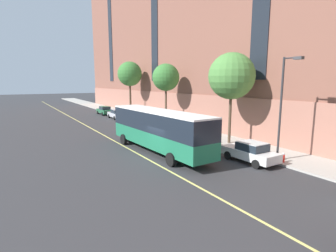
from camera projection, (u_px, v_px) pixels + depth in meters
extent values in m
plane|color=#303033|center=(161.00, 158.00, 20.77)|extent=(260.00, 260.00, 0.00)
cube|color=#ADA89E|center=(217.00, 138.00, 27.70)|extent=(4.37, 160.00, 0.15)
cube|color=#A56A58|center=(255.00, 121.00, 25.91)|extent=(0.14, 110.00, 4.40)
cube|color=#1E232B|center=(110.00, 17.00, 57.69)|extent=(0.10, 2.00, 27.66)
cube|color=#1E704C|center=(158.00, 138.00, 22.32)|extent=(2.99, 12.51, 1.30)
cube|color=black|center=(158.00, 121.00, 22.08)|extent=(3.00, 12.51, 1.59)
cube|color=white|center=(158.00, 111.00, 21.94)|extent=(3.01, 12.52, 0.12)
cube|color=#19232D|center=(126.00, 115.00, 27.21)|extent=(2.25, 0.18, 1.19)
cube|color=orange|center=(126.00, 108.00, 27.09)|extent=(1.71, 0.14, 0.28)
cube|color=black|center=(127.00, 133.00, 27.53)|extent=(2.40, 0.23, 0.24)
cube|color=white|center=(119.00, 131.00, 27.02)|extent=(0.28, 0.07, 0.18)
cube|color=white|center=(134.00, 129.00, 27.96)|extent=(0.28, 0.07, 0.18)
cylinder|color=black|center=(124.00, 139.00, 25.33)|extent=(0.34, 1.01, 1.00)
cylinder|color=black|center=(146.00, 136.00, 26.67)|extent=(0.34, 1.01, 1.00)
cylinder|color=black|center=(171.00, 160.00, 18.73)|extent=(0.34, 1.01, 1.00)
cylinder|color=black|center=(197.00, 154.00, 20.07)|extent=(0.34, 1.01, 1.00)
cube|color=#23603D|center=(105.00, 111.00, 48.59)|extent=(1.75, 4.73, 0.64)
cube|color=#232D38|center=(105.00, 108.00, 48.29)|extent=(1.54, 2.13, 0.56)
cube|color=#23603D|center=(105.00, 106.00, 48.24)|extent=(1.50, 2.03, 0.04)
cylinder|color=black|center=(98.00, 112.00, 49.44)|extent=(0.22, 0.64, 0.64)
cylinder|color=black|center=(107.00, 112.00, 50.31)|extent=(0.22, 0.64, 0.64)
cylinder|color=black|center=(103.00, 114.00, 46.97)|extent=(0.22, 0.64, 0.64)
cylinder|color=black|center=(112.00, 113.00, 47.85)|extent=(0.22, 0.64, 0.64)
cube|color=black|center=(193.00, 137.00, 25.57)|extent=(1.91, 4.77, 0.64)
cube|color=#232D38|center=(194.00, 132.00, 25.27)|extent=(1.62, 2.17, 0.56)
cube|color=black|center=(194.00, 129.00, 25.22)|extent=(1.58, 2.07, 0.04)
cylinder|color=black|center=(177.00, 139.00, 26.45)|extent=(0.24, 0.65, 0.64)
cylinder|color=black|center=(191.00, 137.00, 27.30)|extent=(0.24, 0.65, 0.64)
cylinder|color=black|center=(194.00, 145.00, 23.94)|extent=(0.24, 0.65, 0.64)
cylinder|color=black|center=(209.00, 142.00, 24.80)|extent=(0.24, 0.65, 0.64)
cube|color=#B7B7BC|center=(117.00, 115.00, 43.18)|extent=(1.95, 4.76, 0.64)
cube|color=#232D38|center=(117.00, 111.00, 42.88)|extent=(1.66, 2.17, 0.56)
cube|color=#B7B7BC|center=(117.00, 109.00, 42.83)|extent=(1.62, 2.07, 0.04)
cylinder|color=black|center=(109.00, 116.00, 44.05)|extent=(0.24, 0.65, 0.64)
cylinder|color=black|center=(119.00, 115.00, 44.92)|extent=(0.24, 0.65, 0.64)
cylinder|color=black|center=(115.00, 118.00, 41.55)|extent=(0.24, 0.65, 0.64)
cylinder|color=black|center=(125.00, 117.00, 42.41)|extent=(0.24, 0.65, 0.64)
cube|color=black|center=(152.00, 125.00, 33.08)|extent=(1.83, 4.45, 0.64)
cube|color=#232D38|center=(153.00, 120.00, 32.79)|extent=(1.55, 2.02, 0.56)
cube|color=black|center=(152.00, 118.00, 32.74)|extent=(1.52, 1.93, 0.04)
cylinder|color=black|center=(141.00, 126.00, 33.89)|extent=(0.24, 0.65, 0.64)
cylinder|color=black|center=(153.00, 125.00, 34.71)|extent=(0.24, 0.65, 0.64)
cylinder|color=black|center=(151.00, 129.00, 31.56)|extent=(0.24, 0.65, 0.64)
cylinder|color=black|center=(163.00, 128.00, 32.37)|extent=(0.24, 0.65, 0.64)
cube|color=silver|center=(250.00, 154.00, 19.76)|extent=(1.91, 4.39, 0.64)
cube|color=#232D38|center=(252.00, 146.00, 19.48)|extent=(1.64, 1.99, 0.56)
cube|color=silver|center=(252.00, 143.00, 19.43)|extent=(1.60, 1.91, 0.04)
cylinder|color=black|center=(228.00, 155.00, 20.46)|extent=(0.23, 0.64, 0.64)
cylinder|color=black|center=(244.00, 152.00, 21.40)|extent=(0.23, 0.64, 0.64)
cylinder|color=black|center=(256.00, 164.00, 18.22)|extent=(0.23, 0.64, 0.64)
cylinder|color=black|center=(272.00, 160.00, 19.16)|extent=(0.23, 0.64, 0.64)
cylinder|color=brown|center=(230.00, 116.00, 25.01)|extent=(0.26, 0.26, 5.18)
sphere|color=#4C843D|center=(232.00, 76.00, 24.39)|extent=(4.34, 4.34, 4.34)
cylinder|color=brown|center=(166.00, 105.00, 35.03)|extent=(0.27, 0.27, 5.45)
sphere|color=#387533|center=(166.00, 77.00, 34.42)|extent=(3.57, 3.57, 3.57)
cylinder|color=brown|center=(130.00, 98.00, 45.02)|extent=(0.35, 0.35, 6.06)
sphere|color=#387533|center=(130.00, 74.00, 44.33)|extent=(4.11, 4.11, 4.11)
cylinder|color=#2D2D30|center=(280.00, 110.00, 19.17)|extent=(0.16, 0.16, 7.57)
cylinder|color=#2D2D30|center=(291.00, 58.00, 18.09)|extent=(0.10, 1.10, 0.10)
cube|color=#3D3D3F|center=(299.00, 58.00, 17.64)|extent=(0.36, 0.60, 0.20)
cylinder|color=red|center=(283.00, 159.00, 19.22)|extent=(0.24, 0.24, 0.55)
sphere|color=silver|center=(283.00, 154.00, 19.17)|extent=(0.20, 0.20, 0.20)
cylinder|color=silver|center=(282.00, 158.00, 19.13)|extent=(0.10, 0.09, 0.09)
cylinder|color=silver|center=(284.00, 157.00, 19.30)|extent=(0.10, 0.09, 0.09)
cube|color=#E0D66B|center=(134.00, 151.00, 22.77)|extent=(0.16, 140.00, 0.01)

